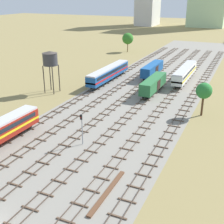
# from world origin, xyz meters

# --- Properties ---
(ground_plane) EXTENTS (480.00, 480.00, 0.00)m
(ground_plane) POSITION_xyz_m (0.00, 56.00, 0.00)
(ground_plane) COLOR olive
(ballast_bed) EXTENTS (28.37, 176.00, 0.01)m
(ballast_bed) POSITION_xyz_m (0.00, 56.00, 0.00)
(ballast_bed) COLOR gray
(ballast_bed) RESTS_ON ground
(track_far_left) EXTENTS (2.40, 126.00, 0.29)m
(track_far_left) POSITION_xyz_m (-12.18, 57.00, 0.14)
(track_far_left) COLOR #47382D
(track_far_left) RESTS_ON ground
(track_left) EXTENTS (2.40, 126.00, 0.29)m
(track_left) POSITION_xyz_m (-7.31, 57.00, 0.14)
(track_left) COLOR #47382D
(track_left) RESTS_ON ground
(track_centre_left) EXTENTS (2.40, 126.00, 0.29)m
(track_centre_left) POSITION_xyz_m (-2.44, 57.00, 0.14)
(track_centre_left) COLOR #47382D
(track_centre_left) RESTS_ON ground
(track_centre) EXTENTS (2.40, 126.00, 0.29)m
(track_centre) POSITION_xyz_m (2.44, 57.00, 0.14)
(track_centre) COLOR #47382D
(track_centre) RESTS_ON ground
(track_centre_right) EXTENTS (2.40, 126.00, 0.29)m
(track_centre_right) POSITION_xyz_m (7.31, 57.00, 0.14)
(track_centre_right) COLOR #47382D
(track_centre_right) RESTS_ON ground
(track_right) EXTENTS (2.40, 126.00, 0.29)m
(track_right) POSITION_xyz_m (12.18, 57.00, 0.14)
(track_right) COLOR #47382D
(track_right) RESTS_ON ground
(freight_boxcar_centre_near) EXTENTS (2.87, 14.00, 3.60)m
(freight_boxcar_centre_near) POSITION_xyz_m (2.44, 52.52, 2.45)
(freight_boxcar_centre_near) COLOR #286638
(freight_boxcar_centre_near) RESTS_ON ground
(passenger_coach_far_left_mid) EXTENTS (2.96, 22.00, 3.80)m
(passenger_coach_far_left_mid) POSITION_xyz_m (-12.18, 57.68, 2.61)
(passenger_coach_far_left_mid) COLOR #194C8C
(passenger_coach_far_left_mid) RESTS_ON ground
(diesel_railcar_centre_right_midfar) EXTENTS (2.96, 20.50, 3.80)m
(diesel_railcar_centre_right_midfar) POSITION_xyz_m (7.31, 66.74, 2.60)
(diesel_railcar_centre_right_midfar) COLOR white
(diesel_railcar_centre_right_midfar) RESTS_ON ground
(freight_boxcar_centre_left_far) EXTENTS (2.87, 14.00, 3.60)m
(freight_boxcar_centre_left_far) POSITION_xyz_m (-2.43, 67.38, 2.45)
(freight_boxcar_centre_left_far) COLOR #194C8C
(freight_boxcar_centre_left_far) RESTS_ON ground
(water_tower) EXTENTS (3.77, 3.77, 10.36)m
(water_tower) POSITION_xyz_m (-21.07, 42.89, 8.45)
(water_tower) COLOR #2D2826
(water_tower) RESTS_ON ground
(signal_post_nearest) EXTENTS (0.28, 0.47, 5.43)m
(signal_post_nearest) POSITION_xyz_m (0.00, 21.15, 3.45)
(signal_post_nearest) COLOR gray
(signal_post_nearest) RESTS_ON ground
(lineside_tree_0) EXTENTS (4.69, 4.69, 7.89)m
(lineside_tree_0) POSITION_xyz_m (-24.36, 102.90, 5.54)
(lineside_tree_0) COLOR #4C331E
(lineside_tree_0) RESTS_ON ground
(lineside_tree_1) EXTENTS (3.25, 3.25, 6.92)m
(lineside_tree_1) POSITION_xyz_m (15.91, 42.36, 5.22)
(lineside_tree_1) COLOR #4C331E
(lineside_tree_1) RESTS_ON ground
(spare_rail_bundle) EXTENTS (0.60, 10.00, 0.24)m
(spare_rail_bundle) POSITION_xyz_m (9.32, 11.01, 0.12)
(spare_rail_bundle) COLOR brown
(spare_rail_bundle) RESTS_ON ground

